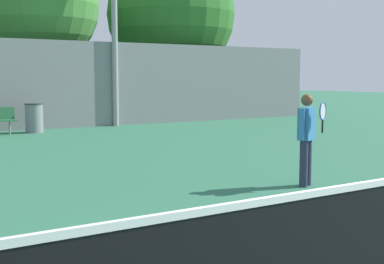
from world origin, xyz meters
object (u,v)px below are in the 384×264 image
at_px(tennis_player, 307,135).
at_px(tree_green_tall, 171,14).
at_px(tennis_net, 377,246).
at_px(tree_dark_dense, 38,6).
at_px(trash_bin, 34,118).

bearing_deg(tennis_player, tree_green_tall, 42.51).
bearing_deg(tennis_net, tree_green_tall, 64.00).
xyz_separation_m(tree_green_tall, tree_dark_dense, (-6.36, -0.35, -0.08)).
height_order(tennis_net, tennis_player, tennis_player).
distance_m(tennis_net, tree_green_tall, 21.96).
xyz_separation_m(tennis_player, trash_bin, (-1.38, 11.34, -0.39)).
height_order(tennis_player, tree_dark_dense, tree_dark_dense).
xyz_separation_m(trash_bin, tree_green_tall, (7.73, 4.11, 4.29)).
relative_size(tennis_net, tennis_player, 7.62).
xyz_separation_m(tennis_net, tennis_player, (3.09, 3.91, 0.34)).
bearing_deg(tennis_net, tennis_player, 51.69).
bearing_deg(tennis_player, trash_bin, 71.80).
xyz_separation_m(tennis_net, trash_bin, (1.71, 15.26, -0.05)).
height_order(tennis_net, tree_green_tall, tree_green_tall).
bearing_deg(tennis_player, tree_dark_dense, 64.89).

